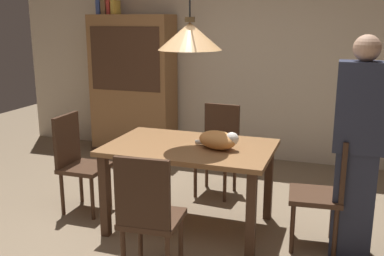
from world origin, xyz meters
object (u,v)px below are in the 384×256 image
(dining_table, at_px, (190,157))
(cat_sleeping, at_px, (219,140))
(pendant_lamp, at_px, (190,36))
(book_blue_wide, at_px, (102,5))
(chair_right_side, at_px, (326,187))
(person_standing, at_px, (358,149))
(chair_left_side, at_px, (77,159))
(hutch_bookcase, at_px, (133,88))
(book_brown_thick, at_px, (107,6))
(chair_far_back, at_px, (218,145))
(book_red_tall, at_px, (112,3))
(chair_near_front, at_px, (148,212))
(book_yellow_short, at_px, (116,7))

(dining_table, bearing_deg, cat_sleeping, -5.91)
(pendant_lamp, bearing_deg, book_blue_wide, 134.80)
(chair_right_side, relative_size, cat_sleeping, 2.29)
(person_standing, bearing_deg, book_blue_wide, 148.90)
(chair_left_side, distance_m, hutch_bookcase, 1.98)
(cat_sleeping, distance_m, book_brown_thick, 3.06)
(dining_table, xyz_separation_m, cat_sleeping, (0.26, -0.03, 0.18))
(dining_table, height_order, hutch_bookcase, hutch_bookcase)
(book_blue_wide, relative_size, person_standing, 0.14)
(dining_table, distance_m, book_brown_thick, 2.95)
(chair_far_back, bearing_deg, chair_left_side, -142.23)
(dining_table, distance_m, book_blue_wide, 3.00)
(chair_right_side, height_order, book_blue_wide, book_blue_wide)
(book_blue_wide, xyz_separation_m, person_standing, (3.23, -1.95, -1.11))
(chair_far_back, relative_size, person_standing, 0.55)
(hutch_bookcase, relative_size, book_red_tall, 6.61)
(chair_right_side, bearing_deg, book_red_tall, 146.58)
(pendant_lamp, relative_size, book_blue_wide, 5.42)
(pendant_lamp, bearing_deg, cat_sleeping, -5.91)
(chair_near_front, relative_size, person_standing, 0.55)
(chair_far_back, relative_size, chair_right_side, 1.00)
(cat_sleeping, relative_size, book_blue_wide, 1.70)
(dining_table, distance_m, chair_far_back, 0.89)
(cat_sleeping, height_order, book_blue_wide, book_blue_wide)
(book_red_tall, bearing_deg, person_standing, -32.25)
(cat_sleeping, bearing_deg, pendant_lamp, 174.09)
(pendant_lamp, height_order, hutch_bookcase, pendant_lamp)
(chair_right_side, distance_m, book_brown_thick, 3.80)
(chair_left_side, bearing_deg, book_yellow_short, 106.60)
(book_red_tall, bearing_deg, dining_table, -47.43)
(chair_right_side, height_order, book_red_tall, book_red_tall)
(chair_left_side, distance_m, cat_sleeping, 1.42)
(chair_left_side, distance_m, book_blue_wide, 2.52)
(dining_table, bearing_deg, chair_right_side, 0.41)
(dining_table, relative_size, person_standing, 0.83)
(chair_left_side, xyz_separation_m, book_brown_thick, (-0.69, 1.91, 1.45))
(book_yellow_short, bearing_deg, dining_table, -48.37)
(chair_far_back, bearing_deg, dining_table, -90.38)
(pendant_lamp, bearing_deg, chair_near_front, -89.61)
(chair_far_back, xyz_separation_m, cat_sleeping, (0.25, -0.90, 0.32))
(dining_table, distance_m, book_red_tall, 2.92)
(book_brown_thick, bearing_deg, chair_far_back, -29.46)
(chair_near_front, height_order, person_standing, person_standing)
(book_red_tall, height_order, book_yellow_short, book_red_tall)
(chair_far_back, distance_m, book_brown_thick, 2.55)
(book_brown_thick, xyz_separation_m, book_yellow_short, (0.12, 0.00, -0.02))
(book_blue_wide, height_order, person_standing, book_blue_wide)
(book_yellow_short, bearing_deg, chair_near_front, -58.57)
(person_standing, bearing_deg, chair_near_front, -147.71)
(book_brown_thick, relative_size, person_standing, 0.14)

